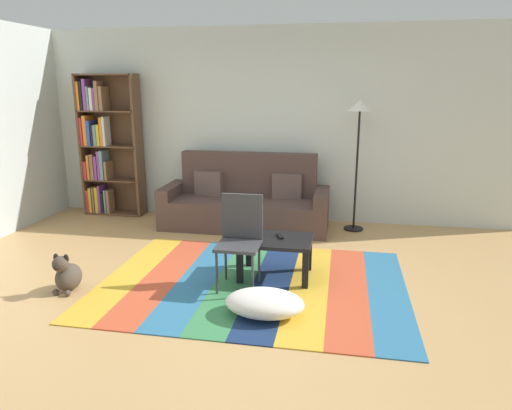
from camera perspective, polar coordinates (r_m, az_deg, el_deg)
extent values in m
plane|color=tan|center=(4.57, -2.13, -10.21)|extent=(14.00, 14.00, 0.00)
cube|color=silver|center=(6.68, 2.60, 9.72)|extent=(6.80, 0.10, 2.70)
cube|color=gold|center=(5.06, -15.21, -8.15)|extent=(0.37, 2.22, 0.01)
cube|color=#C64C2D|center=(4.91, -11.25, -8.59)|extent=(0.37, 2.22, 0.01)
cube|color=teal|center=(4.79, -7.06, -9.01)|extent=(0.37, 2.22, 0.01)
cube|color=#387F4C|center=(4.70, -2.67, -9.40)|extent=(0.37, 2.22, 0.01)
cube|color=navy|center=(4.64, 1.87, -9.75)|extent=(0.37, 2.22, 0.01)
cube|color=gold|center=(4.60, 6.53, -10.04)|extent=(0.37, 2.22, 0.01)
cube|color=#C64C2D|center=(4.59, 11.23, -10.27)|extent=(0.37, 2.22, 0.01)
cube|color=teal|center=(4.62, 15.92, -10.43)|extent=(0.37, 2.22, 0.01)
cube|color=#4C3833|center=(6.36, -1.40, -1.06)|extent=(1.90, 0.80, 0.40)
cube|color=#4C3833|center=(6.53, -0.88, 3.86)|extent=(1.90, 0.20, 0.60)
cube|color=#4C3833|center=(6.63, -10.24, 0.06)|extent=(0.18, 0.80, 0.56)
cube|color=#4C3833|center=(6.22, 8.02, -0.81)|extent=(0.18, 0.80, 0.56)
cube|color=brown|center=(6.58, -5.79, 2.62)|extent=(0.42, 0.19, 0.36)
cube|color=brown|center=(6.36, 3.77, 2.25)|extent=(0.42, 0.19, 0.36)
cube|color=brown|center=(7.44, -20.35, 6.89)|extent=(0.04, 0.28, 2.07)
cube|color=brown|center=(7.04, -14.25, 6.96)|extent=(0.04, 0.28, 2.07)
cube|color=brown|center=(7.35, -16.90, 7.08)|extent=(0.90, 0.01, 2.07)
cube|color=brown|center=(7.42, -16.80, -0.86)|extent=(0.86, 0.28, 0.02)
cube|color=brown|center=(7.31, -17.09, 2.98)|extent=(0.86, 0.28, 0.02)
cube|color=brown|center=(7.23, -17.39, 6.93)|extent=(0.86, 0.28, 0.02)
cube|color=brown|center=(7.19, -17.70, 10.94)|extent=(0.86, 0.28, 0.02)
cube|color=brown|center=(7.18, -18.02, 14.99)|extent=(0.86, 0.28, 0.02)
cube|color=red|center=(7.53, -19.70, 0.54)|extent=(0.04, 0.18, 0.34)
cube|color=gold|center=(7.53, -19.35, 0.71)|extent=(0.04, 0.22, 0.38)
cube|color=#8C6647|center=(7.52, -18.97, 0.74)|extent=(0.03, 0.25, 0.38)
cube|color=gold|center=(7.47, -18.68, 0.71)|extent=(0.05, 0.22, 0.39)
cube|color=purple|center=(7.46, -18.34, 0.81)|extent=(0.03, 0.24, 0.42)
cube|color=black|center=(7.45, -18.02, 0.40)|extent=(0.05, 0.23, 0.31)
cube|color=#668C99|center=(7.42, -17.72, 0.52)|extent=(0.03, 0.22, 0.35)
cube|color=#8C6647|center=(7.38, -17.46, 0.46)|extent=(0.04, 0.19, 0.35)
cube|color=red|center=(7.45, -19.94, 4.09)|extent=(0.05, 0.20, 0.27)
cube|color=orange|center=(7.42, -19.59, 4.46)|extent=(0.04, 0.21, 0.36)
cube|color=#8C6647|center=(7.40, -19.14, 4.54)|extent=(0.05, 0.25, 0.38)
cube|color=purple|center=(7.35, -18.86, 4.37)|extent=(0.04, 0.18, 0.35)
cube|color=purple|center=(7.32, -18.50, 4.66)|extent=(0.04, 0.19, 0.43)
cube|color=#668C99|center=(7.32, -18.10, 4.74)|extent=(0.05, 0.24, 0.44)
cube|color=#8C6647|center=(7.31, -17.63, 4.13)|extent=(0.04, 0.25, 0.28)
cube|color=red|center=(7.37, -20.38, 8.48)|extent=(0.04, 0.19, 0.40)
cube|color=orange|center=(7.37, -19.88, 8.64)|extent=(0.05, 0.25, 0.43)
cube|color=#334CB2|center=(7.33, -19.52, 8.36)|extent=(0.05, 0.23, 0.36)
cube|color=black|center=(7.32, -19.09, 8.17)|extent=(0.03, 0.26, 0.31)
cube|color=#668C99|center=(7.28, -18.88, 8.14)|extent=(0.05, 0.21, 0.30)
cube|color=gold|center=(7.27, -18.44, 8.20)|extent=(0.04, 0.25, 0.31)
cube|color=orange|center=(7.24, -18.12, 8.60)|extent=(0.04, 0.24, 0.41)
cube|color=silver|center=(7.19, -17.92, 8.63)|extent=(0.04, 0.19, 0.42)
cube|color=orange|center=(7.36, -20.68, 12.42)|extent=(0.04, 0.22, 0.40)
cube|color=black|center=(7.34, -20.29, 12.47)|extent=(0.03, 0.25, 0.41)
cube|color=purple|center=(7.30, -19.98, 12.62)|extent=(0.05, 0.22, 0.44)
cube|color=#668C99|center=(7.29, -19.57, 12.24)|extent=(0.03, 0.25, 0.34)
cube|color=silver|center=(7.26, -19.26, 12.19)|extent=(0.05, 0.23, 0.32)
cube|color=purple|center=(7.25, -18.92, 12.20)|extent=(0.03, 0.25, 0.31)
cube|color=#8C6647|center=(7.20, -18.75, 12.60)|extent=(0.05, 0.19, 0.41)
cube|color=#8C6647|center=(7.19, -18.18, 12.35)|extent=(0.05, 0.24, 0.34)
cube|color=black|center=(4.69, 2.45, -4.35)|extent=(0.72, 0.54, 0.04)
cube|color=black|center=(4.60, -2.00, -7.40)|extent=(0.06, 0.06, 0.37)
cube|color=black|center=(4.51, 6.09, -7.92)|extent=(0.06, 0.06, 0.37)
cube|color=black|center=(5.02, -0.86, -5.47)|extent=(0.06, 0.06, 0.37)
cube|color=black|center=(4.94, 6.52, -5.91)|extent=(0.06, 0.06, 0.37)
ellipsoid|color=white|center=(4.02, 1.07, -11.96)|extent=(0.67, 0.45, 0.22)
ellipsoid|color=#473D33|center=(4.83, -22.03, -8.22)|extent=(0.22, 0.30, 0.26)
sphere|color=#473D33|center=(4.69, -22.91, -6.70)|extent=(0.15, 0.15, 0.15)
ellipsoid|color=black|center=(4.64, -23.30, -7.07)|extent=(0.06, 0.07, 0.05)
ellipsoid|color=black|center=(4.71, -23.38, -5.95)|extent=(0.05, 0.04, 0.08)
ellipsoid|color=black|center=(4.66, -22.30, -6.08)|extent=(0.05, 0.04, 0.08)
sphere|color=#473D33|center=(4.80, -23.39, -9.81)|extent=(0.06, 0.06, 0.06)
sphere|color=#473D33|center=(4.73, -22.16, -10.01)|extent=(0.06, 0.06, 0.06)
cylinder|color=black|center=(6.47, 11.88, -2.85)|extent=(0.26, 0.26, 0.02)
cylinder|color=black|center=(6.28, 12.25, 4.09)|extent=(0.03, 0.03, 1.57)
cone|color=white|center=(6.19, 12.68, 11.88)|extent=(0.32, 0.32, 0.14)
cube|color=black|center=(4.72, 2.98, -3.84)|extent=(0.09, 0.16, 0.02)
cube|color=#38383D|center=(4.40, -2.19, -5.00)|extent=(0.40, 0.40, 0.03)
cube|color=#38383D|center=(4.49, -1.71, -1.36)|extent=(0.40, 0.03, 0.44)
cylinder|color=#38383D|center=(4.37, -4.85, -8.40)|extent=(0.02, 0.02, 0.42)
cylinder|color=#38383D|center=(4.30, -0.42, -8.76)|extent=(0.02, 0.02, 0.42)
cylinder|color=#38383D|center=(4.67, -3.75, -6.81)|extent=(0.02, 0.02, 0.42)
cylinder|color=#38383D|center=(4.60, 0.39, -7.11)|extent=(0.02, 0.02, 0.42)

